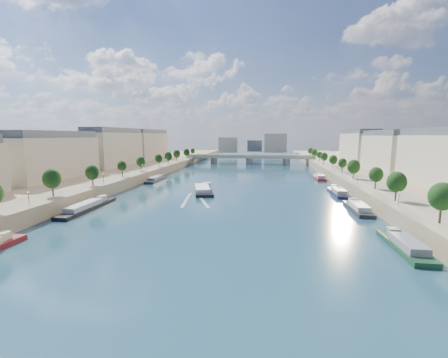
% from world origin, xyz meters
% --- Properties ---
extents(ground, '(700.00, 700.00, 0.00)m').
position_xyz_m(ground, '(0.00, 100.00, 0.00)').
color(ground, '#0B2434').
rests_on(ground, ground).
extents(quay_left, '(44.00, 520.00, 5.00)m').
position_xyz_m(quay_left, '(-72.00, 100.00, 2.50)').
color(quay_left, '#9E8460').
rests_on(quay_left, ground).
extents(quay_right, '(44.00, 520.00, 5.00)m').
position_xyz_m(quay_right, '(72.00, 100.00, 2.50)').
color(quay_right, '#9E8460').
rests_on(quay_right, ground).
extents(pave_left, '(14.00, 520.00, 0.10)m').
position_xyz_m(pave_left, '(-57.00, 100.00, 5.05)').
color(pave_left, gray).
rests_on(pave_left, quay_left).
extents(pave_right, '(14.00, 520.00, 0.10)m').
position_xyz_m(pave_right, '(57.00, 100.00, 5.05)').
color(pave_right, gray).
rests_on(pave_right, quay_right).
extents(trees_left, '(4.80, 268.80, 8.26)m').
position_xyz_m(trees_left, '(-55.00, 102.00, 10.48)').
color(trees_left, '#382B1E').
rests_on(trees_left, ground).
extents(trees_right, '(4.80, 268.80, 8.26)m').
position_xyz_m(trees_right, '(55.00, 110.00, 10.48)').
color(trees_right, '#382B1E').
rests_on(trees_right, ground).
extents(lamps_left, '(0.36, 200.36, 4.28)m').
position_xyz_m(lamps_left, '(-52.50, 90.00, 7.78)').
color(lamps_left, black).
rests_on(lamps_left, ground).
extents(lamps_right, '(0.36, 200.36, 4.28)m').
position_xyz_m(lamps_right, '(52.50, 105.00, 7.78)').
color(lamps_right, black).
rests_on(lamps_right, ground).
extents(buildings_left, '(16.00, 226.00, 23.20)m').
position_xyz_m(buildings_left, '(-85.00, 112.00, 16.45)').
color(buildings_left, beige).
rests_on(buildings_left, ground).
extents(buildings_right, '(16.00, 226.00, 23.20)m').
position_xyz_m(buildings_right, '(85.00, 112.00, 16.45)').
color(buildings_right, beige).
rests_on(buildings_right, ground).
extents(skyline, '(79.00, 42.00, 22.00)m').
position_xyz_m(skyline, '(3.19, 319.52, 14.66)').
color(skyline, beige).
rests_on(skyline, ground).
extents(bridge, '(112.00, 12.00, 8.15)m').
position_xyz_m(bridge, '(0.00, 220.37, 5.08)').
color(bridge, '#C1B79E').
rests_on(bridge, ground).
extents(tour_barge, '(13.83, 26.98, 3.65)m').
position_xyz_m(tour_barge, '(-13.06, 83.79, 0.95)').
color(tour_barge, black).
rests_on(tour_barge, ground).
extents(wake, '(14.18, 25.92, 0.04)m').
position_xyz_m(wake, '(-13.06, 67.14, 0.02)').
color(wake, silver).
rests_on(wake, ground).
extents(moored_barges_left, '(5.00, 155.36, 3.60)m').
position_xyz_m(moored_barges_left, '(-45.50, 36.78, 0.84)').
color(moored_barges_left, '#192038').
rests_on(moored_barges_left, ground).
extents(moored_barges_right, '(5.00, 165.58, 3.60)m').
position_xyz_m(moored_barges_right, '(45.50, 55.12, 0.84)').
color(moored_barges_right, black).
rests_on(moored_barges_right, ground).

